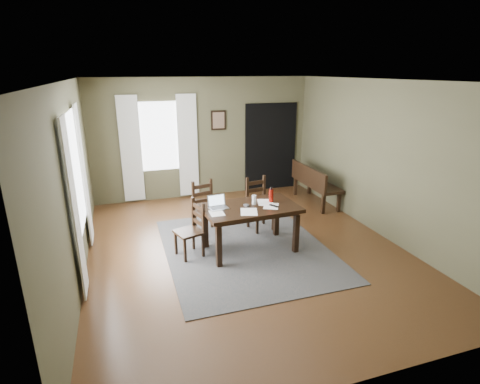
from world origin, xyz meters
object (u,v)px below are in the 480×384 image
object	(u,v)px
dining_table	(250,212)
chair_back_right	(259,204)
chair_end	(192,230)
bench	(314,181)
laptop	(218,204)
chair_back_left	(206,208)
water_bottle	(271,195)

from	to	relation	value
dining_table	chair_back_right	bearing A→B (deg)	56.57
chair_end	bench	bearing A→B (deg)	100.73
laptop	dining_table	bearing A→B (deg)	-16.93
chair_end	laptop	xyz separation A→B (m)	(0.43, -0.01, 0.38)
chair_end	dining_table	bearing A→B (deg)	66.26
chair_back_left	laptop	size ratio (longest dim) A/B	3.00
dining_table	water_bottle	size ratio (longest dim) A/B	6.15
laptop	chair_back_right	bearing A→B (deg)	29.72
chair_back_left	water_bottle	world-z (taller)	water_bottle
chair_back_right	bench	size ratio (longest dim) A/B	0.64
chair_back_right	chair_back_left	bearing A→B (deg)	162.66
chair_end	chair_back_left	distance (m)	0.92
chair_back_right	laptop	bearing A→B (deg)	-154.21
chair_end	chair_back_left	xyz separation A→B (m)	(0.42, 0.82, 0.02)
dining_table	laptop	xyz separation A→B (m)	(-0.51, 0.10, 0.15)
laptop	water_bottle	xyz separation A→B (m)	(0.91, -0.01, 0.06)
chair_back_left	chair_back_right	size ratio (longest dim) A/B	0.98
chair_end	chair_back_left	world-z (taller)	chair_back_left
dining_table	water_bottle	world-z (taller)	water_bottle
chair_back_left	chair_back_right	world-z (taller)	chair_back_right
bench	water_bottle	bearing A→B (deg)	133.90
dining_table	bench	bearing A→B (deg)	36.14
chair_end	chair_back_right	bearing A→B (deg)	98.75
dining_table	chair_back_left	bearing A→B (deg)	116.09
dining_table	chair_back_right	distance (m)	0.94
dining_table	laptop	bearing A→B (deg)	165.41
dining_table	bench	distance (m)	2.71
laptop	water_bottle	distance (m)	0.91
chair_back_right	laptop	world-z (taller)	chair_back_right
chair_back_right	bench	bearing A→B (deg)	20.04
chair_end	water_bottle	bearing A→B (deg)	72.00
chair_end	bench	size ratio (longest dim) A/B	0.60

